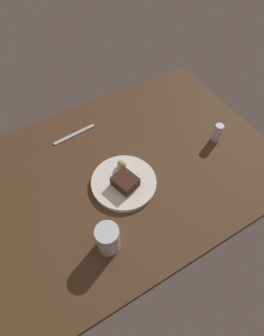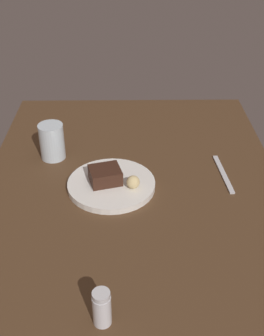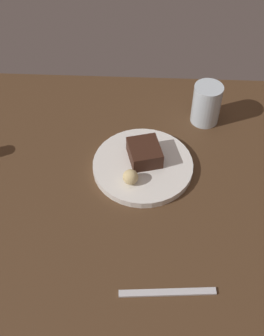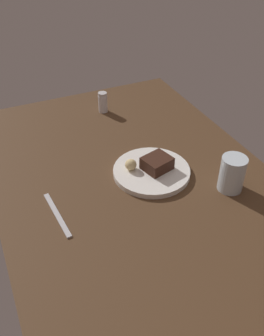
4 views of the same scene
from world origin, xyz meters
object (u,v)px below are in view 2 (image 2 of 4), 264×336
salt_shaker (102,308)px  chocolate_cake_slice (105,175)px  bread_roll (134,181)px  butter_knife (223,174)px  water_glass (52,141)px  dessert_plate (111,184)px

salt_shaker → chocolate_cake_slice: bearing=-178.6°
chocolate_cake_slice → salt_shaker: 44.21cm
bread_roll → butter_knife: 27.35cm
salt_shaker → bread_roll: bearing=170.8°
bread_roll → salt_shaker: 42.19cm
water_glass → chocolate_cake_slice: bearing=46.6°
bread_roll → water_glass: bearing=-126.7°
salt_shaker → butter_knife: bearing=146.6°
bread_roll → chocolate_cake_slice: bearing=-108.0°
salt_shaker → water_glass: size_ratio=0.74×
dessert_plate → bread_roll: bread_roll is taller
chocolate_cake_slice → water_glass: (-15.65, -16.57, 1.75)cm
bread_roll → salt_shaker: salt_shaker is taller
salt_shaker → butter_knife: size_ratio=0.43×
salt_shaker → water_glass: water_glass is taller
dessert_plate → water_glass: 24.65cm
dessert_plate → chocolate_cake_slice: 3.35cm
bread_roll → salt_shaker: (41.64, -6.76, 0.48)cm
dessert_plate → chocolate_cake_slice: size_ratio=2.92×
bread_roll → salt_shaker: size_ratio=0.44×
salt_shaker → water_glass: (-59.85, -17.68, 1.49)cm
dessert_plate → salt_shaker: (43.89, -0.53, 3.17)cm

